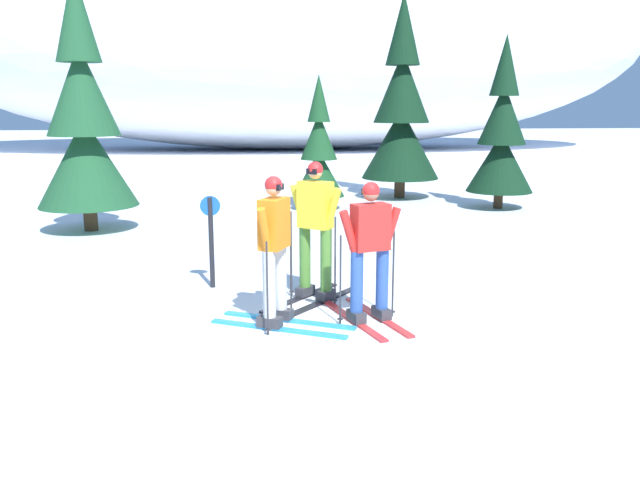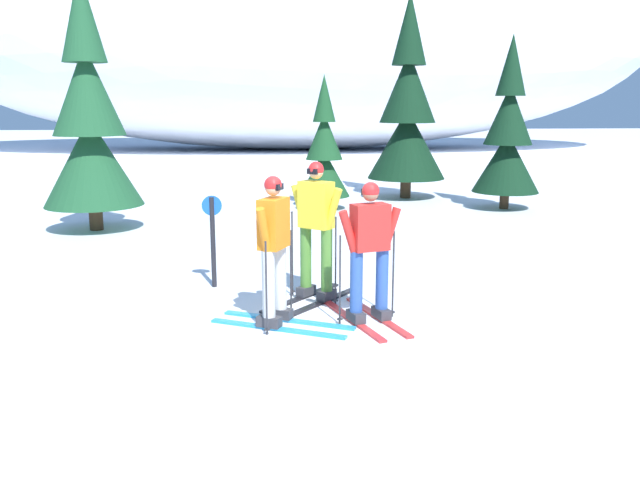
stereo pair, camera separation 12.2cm
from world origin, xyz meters
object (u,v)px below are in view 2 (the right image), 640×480
(skier_yellow_jacket, at_px, (316,227))
(pine_tree_center_left, at_px, (324,154))
(trail_marker_post, at_px, (213,235))
(skier_red_jacket, at_px, (369,250))
(pine_tree_far_right, at_px, (508,137))
(pine_tree_center_right, at_px, (407,114))
(skier_orange_jacket, at_px, (275,249))
(pine_tree_far_left, at_px, (89,125))

(skier_yellow_jacket, xyz_separation_m, pine_tree_center_left, (0.72, 7.61, 0.39))
(trail_marker_post, bearing_deg, skier_red_jacket, -40.31)
(pine_tree_far_right, bearing_deg, pine_tree_center_right, 135.00)
(skier_orange_jacket, bearing_deg, pine_tree_far_right, 55.41)
(skier_orange_jacket, relative_size, skier_yellow_jacket, 0.96)
(skier_orange_jacket, height_order, pine_tree_far_left, pine_tree_far_left)
(skier_yellow_jacket, bearing_deg, pine_tree_center_left, 84.61)
(skier_yellow_jacket, bearing_deg, trail_marker_post, 152.95)
(pine_tree_center_left, bearing_deg, pine_tree_center_right, 36.94)
(pine_tree_far_left, xyz_separation_m, pine_tree_far_right, (9.43, 2.11, -0.39))
(pine_tree_center_right, xyz_separation_m, trail_marker_post, (-4.55, -8.71, -1.54))
(skier_orange_jacket, xyz_separation_m, pine_tree_far_left, (-3.68, 6.24, 1.23))
(pine_tree_center_left, relative_size, trail_marker_post, 2.48)
(pine_tree_far_right, distance_m, trail_marker_post, 9.43)
(skier_orange_jacket, xyz_separation_m, skier_yellow_jacket, (0.55, 0.99, 0.06))
(skier_orange_jacket, relative_size, pine_tree_center_right, 0.32)
(pine_tree_far_left, bearing_deg, skier_red_jacket, -52.34)
(skier_yellow_jacket, distance_m, trail_marker_post, 1.60)
(skier_orange_jacket, bearing_deg, pine_tree_center_right, 70.54)
(pine_tree_far_left, relative_size, pine_tree_center_right, 0.94)
(skier_yellow_jacket, height_order, pine_tree_far_left, pine_tree_far_left)
(trail_marker_post, bearing_deg, skier_orange_jacket, -63.20)
(trail_marker_post, bearing_deg, pine_tree_center_right, 62.42)
(pine_tree_center_left, relative_size, pine_tree_center_right, 0.60)
(pine_tree_center_right, height_order, trail_marker_post, pine_tree_center_right)
(trail_marker_post, bearing_deg, pine_tree_far_left, 121.83)
(pine_tree_center_left, distance_m, pine_tree_far_right, 4.52)
(skier_yellow_jacket, bearing_deg, skier_red_jacket, -59.31)
(pine_tree_center_left, distance_m, pine_tree_center_right, 3.16)
(skier_red_jacket, xyz_separation_m, skier_yellow_jacket, (-0.57, 0.96, 0.10))
(pine_tree_far_right, height_order, trail_marker_post, pine_tree_far_right)
(skier_orange_jacket, xyz_separation_m, pine_tree_center_right, (3.68, 10.42, 1.36))
(skier_yellow_jacket, bearing_deg, pine_tree_far_left, 128.82)
(pine_tree_center_left, distance_m, trail_marker_post, 7.24)
(trail_marker_post, bearing_deg, pine_tree_center_left, 72.82)
(skier_orange_jacket, bearing_deg, pine_tree_far_left, 120.50)
(pine_tree_far_left, relative_size, trail_marker_post, 3.92)
(skier_red_jacket, xyz_separation_m, skier_orange_jacket, (-1.12, -0.03, 0.04))
(skier_orange_jacket, distance_m, trail_marker_post, 1.93)
(pine_tree_center_left, bearing_deg, skier_yellow_jacket, -95.39)
(pine_tree_far_left, distance_m, pine_tree_center_left, 5.53)
(pine_tree_center_left, bearing_deg, pine_tree_far_left, -154.45)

